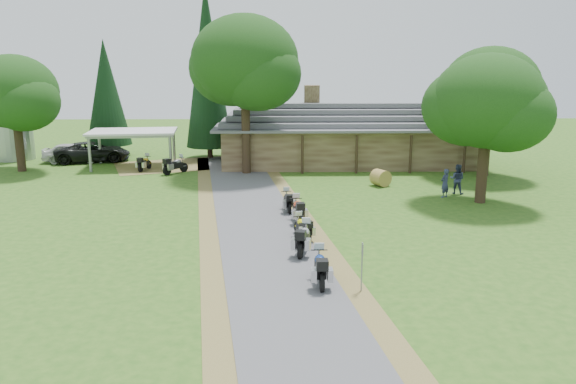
{
  "coord_description": "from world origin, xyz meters",
  "views": [
    {
      "loc": [
        0.12,
        -21.17,
        8.08
      ],
      "look_at": [
        0.69,
        6.61,
        1.6
      ],
      "focal_mm": 35.0,
      "sensor_mm": 36.0,
      "label": 1
    }
  ],
  "objects_px": {
    "motorcycle_row_a": "(320,266)",
    "motorcycle_row_e": "(288,200)",
    "carport": "(134,149)",
    "car_white_sedan": "(73,150)",
    "motorcycle_row_d": "(298,209)",
    "silo": "(12,121)",
    "motorcycle_row_c": "(303,226)",
    "lodge": "(349,133)",
    "motorcycle_row_b": "(304,237)",
    "car_dark_suv": "(92,147)",
    "motorcycle_carport_b": "(175,164)",
    "motorcycle_carport_a": "(144,162)",
    "hay_bale": "(381,178)"
  },
  "relations": [
    {
      "from": "lodge",
      "to": "hay_bale",
      "type": "height_order",
      "value": "lodge"
    },
    {
      "from": "motorcycle_row_c",
      "to": "motorcycle_carport_b",
      "type": "height_order",
      "value": "motorcycle_carport_b"
    },
    {
      "from": "motorcycle_row_b",
      "to": "motorcycle_row_e",
      "type": "relative_size",
      "value": 1.14
    },
    {
      "from": "lodge",
      "to": "car_white_sedan",
      "type": "xyz_separation_m",
      "value": [
        -22.54,
        0.56,
        -1.44
      ]
    },
    {
      "from": "silo",
      "to": "motorcycle_row_c",
      "type": "xyz_separation_m",
      "value": [
        23.29,
        -22.27,
        -2.62
      ]
    },
    {
      "from": "car_dark_suv",
      "to": "silo",
      "type": "bearing_deg",
      "value": 64.95
    },
    {
      "from": "carport",
      "to": "car_dark_suv",
      "type": "bearing_deg",
      "value": 144.27
    },
    {
      "from": "motorcycle_row_a",
      "to": "motorcycle_row_c",
      "type": "xyz_separation_m",
      "value": [
        -0.41,
        5.45,
        -0.1
      ]
    },
    {
      "from": "motorcycle_row_d",
      "to": "motorcycle_carport_b",
      "type": "bearing_deg",
      "value": 26.22
    },
    {
      "from": "silo",
      "to": "motorcycle_row_a",
      "type": "xyz_separation_m",
      "value": [
        23.7,
        -27.72,
        -2.52
      ]
    },
    {
      "from": "silo",
      "to": "car_dark_suv",
      "type": "distance_m",
      "value": 7.32
    },
    {
      "from": "motorcycle_row_e",
      "to": "hay_bale",
      "type": "distance_m",
      "value": 8.9
    },
    {
      "from": "car_white_sedan",
      "to": "motorcycle_row_d",
      "type": "bearing_deg",
      "value": -138.66
    },
    {
      "from": "silo",
      "to": "hay_bale",
      "type": "bearing_deg",
      "value": -20.76
    },
    {
      "from": "silo",
      "to": "motorcycle_carport_a",
      "type": "xyz_separation_m",
      "value": [
        12.06,
        -5.2,
        -2.59
      ]
    },
    {
      "from": "silo",
      "to": "motorcycle_carport_a",
      "type": "bearing_deg",
      "value": -23.3
    },
    {
      "from": "motorcycle_row_a",
      "to": "hay_bale",
      "type": "distance_m",
      "value": 17.54
    },
    {
      "from": "silo",
      "to": "carport",
      "type": "distance_m",
      "value": 11.6
    },
    {
      "from": "motorcycle_row_d",
      "to": "motorcycle_row_a",
      "type": "bearing_deg",
      "value": 176.38
    },
    {
      "from": "motorcycle_row_b",
      "to": "hay_bale",
      "type": "xyz_separation_m",
      "value": [
        5.74,
        13.27,
        -0.15
      ]
    },
    {
      "from": "car_dark_suv",
      "to": "hay_bale",
      "type": "height_order",
      "value": "car_dark_suv"
    },
    {
      "from": "silo",
      "to": "motorcycle_row_e",
      "type": "distance_m",
      "value": 28.63
    },
    {
      "from": "lodge",
      "to": "motorcycle_row_a",
      "type": "height_order",
      "value": "lodge"
    },
    {
      "from": "hay_bale",
      "to": "motorcycle_row_e",
      "type": "bearing_deg",
      "value": -135.1
    },
    {
      "from": "car_dark_suv",
      "to": "motorcycle_row_c",
      "type": "bearing_deg",
      "value": -156.65
    },
    {
      "from": "motorcycle_row_e",
      "to": "hay_bale",
      "type": "height_order",
      "value": "motorcycle_row_e"
    },
    {
      "from": "car_dark_suv",
      "to": "motorcycle_row_b",
      "type": "distance_m",
      "value": 28.19
    },
    {
      "from": "motorcycle_row_a",
      "to": "motorcycle_carport_a",
      "type": "xyz_separation_m",
      "value": [
        -11.63,
        22.52,
        -0.07
      ]
    },
    {
      "from": "car_white_sedan",
      "to": "hay_bale",
      "type": "height_order",
      "value": "car_white_sedan"
    },
    {
      "from": "carport",
      "to": "car_dark_suv",
      "type": "relative_size",
      "value": 1.02
    },
    {
      "from": "lodge",
      "to": "motorcycle_row_b",
      "type": "xyz_separation_m",
      "value": [
        -4.73,
        -22.13,
        -1.75
      ]
    },
    {
      "from": "hay_bale",
      "to": "lodge",
      "type": "bearing_deg",
      "value": 96.53
    },
    {
      "from": "silo",
      "to": "motorcycle_carport_b",
      "type": "bearing_deg",
      "value": -23.88
    },
    {
      "from": "lodge",
      "to": "car_dark_suv",
      "type": "bearing_deg",
      "value": 177.68
    },
    {
      "from": "motorcycle_row_b",
      "to": "motorcycle_carport_b",
      "type": "bearing_deg",
      "value": 38.54
    },
    {
      "from": "motorcycle_row_d",
      "to": "motorcycle_row_e",
      "type": "height_order",
      "value": "motorcycle_row_d"
    },
    {
      "from": "lodge",
      "to": "car_white_sedan",
      "type": "bearing_deg",
      "value": 178.57
    },
    {
      "from": "motorcycle_row_a",
      "to": "motorcycle_row_e",
      "type": "relative_size",
      "value": 1.12
    },
    {
      "from": "lodge",
      "to": "car_dark_suv",
      "type": "xyz_separation_m",
      "value": [
        -21.05,
        0.85,
        -1.21
      ]
    },
    {
      "from": "lodge",
      "to": "motorcycle_row_a",
      "type": "xyz_separation_m",
      "value": [
        -4.28,
        -25.58,
        -1.76
      ]
    },
    {
      "from": "silo",
      "to": "motorcycle_row_c",
      "type": "relative_size",
      "value": 3.72
    },
    {
      "from": "motorcycle_row_a",
      "to": "hay_bale",
      "type": "relative_size",
      "value": 1.83
    },
    {
      "from": "carport",
      "to": "motorcycle_row_a",
      "type": "distance_m",
      "value": 27.36
    },
    {
      "from": "carport",
      "to": "car_white_sedan",
      "type": "height_order",
      "value": "carport"
    },
    {
      "from": "silo",
      "to": "motorcycle_carport_a",
      "type": "relative_size",
      "value": 3.56
    },
    {
      "from": "motorcycle_row_d",
      "to": "motorcycle_carport_a",
      "type": "relative_size",
      "value": 1.1
    },
    {
      "from": "motorcycle_row_a",
      "to": "motorcycle_carport_b",
      "type": "height_order",
      "value": "motorcycle_row_a"
    },
    {
      "from": "carport",
      "to": "hay_bale",
      "type": "bearing_deg",
      "value": -28.45
    },
    {
      "from": "lodge",
      "to": "motorcycle_carport_a",
      "type": "bearing_deg",
      "value": -169.1
    },
    {
      "from": "motorcycle_carport_b",
      "to": "silo",
      "type": "bearing_deg",
      "value": 107.0
    }
  ]
}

